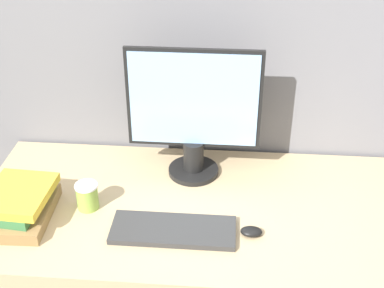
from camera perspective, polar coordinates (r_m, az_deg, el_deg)
cubicle_panel_rear at (r=2.32m, az=1.01°, el=-0.40°), size 2.00×0.04×1.49m
desk at (r=2.21m, az=0.15°, el=-14.40°), size 1.60×0.78×0.76m
monitor at (r=2.00m, az=0.18°, el=2.97°), size 0.50×0.20×0.52m
keyboard at (r=1.84m, az=-2.01°, el=-9.16°), size 0.42×0.16×0.02m
mouse at (r=1.84m, az=6.35°, el=-9.27°), size 0.07×0.05×0.03m
coffee_cup at (r=1.96m, az=-11.11°, el=-5.48°), size 0.08×0.08×0.10m
book_stack at (r=1.98m, az=-18.10°, el=-6.17°), size 0.24×0.30×0.11m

